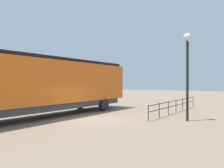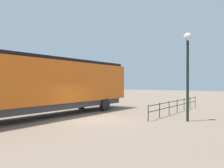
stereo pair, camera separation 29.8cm
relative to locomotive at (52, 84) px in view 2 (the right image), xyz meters
name	(u,v)px [view 2 (the right image)]	position (x,y,z in m)	size (l,w,h in m)	color
ground_plane	(97,120)	(3.88, 0.46, -2.37)	(120.00, 120.00, 0.00)	#84705B
locomotive	(52,84)	(0.00, 0.00, 0.00)	(3.08, 16.15, 4.24)	orange
lamp_post	(188,59)	(8.95, 3.28, 1.60)	(0.51, 0.51, 5.61)	black
platform_fence	(177,104)	(6.93, 7.16, -1.69)	(0.05, 10.80, 1.05)	black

